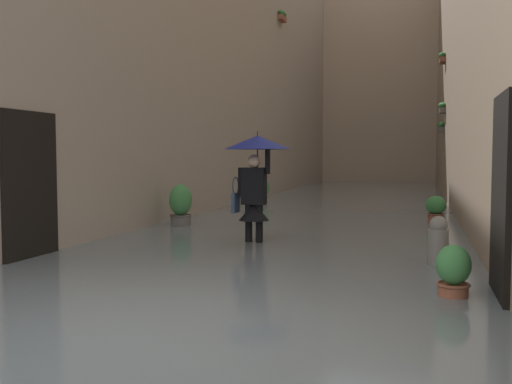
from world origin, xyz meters
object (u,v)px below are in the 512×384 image
person_wading (256,166)px  potted_plant_far_left (436,211)px  mooring_bollard (438,248)px  potted_plant_far_right (261,191)px  potted_plant_near_left (453,277)px  potted_plant_near_right (181,208)px

person_wading → potted_plant_far_left: size_ratio=2.63×
person_wading → potted_plant_far_left: 4.67m
person_wading → mooring_bollard: (-2.80, 1.21, -1.02)m
potted_plant_far_left → potted_plant_far_right: size_ratio=0.81×
mooring_bollard → potted_plant_far_left: bearing=-91.1°
potted_plant_near_left → potted_plant_far_right: 11.67m
person_wading → potted_plant_far_right: bearing=-74.9°
potted_plant_near_left → potted_plant_far_right: bearing=-64.8°
person_wading → potted_plant_far_left: (-2.89, -3.53, -0.99)m
person_wading → potted_plant_near_left: 4.20m
potted_plant_far_left → potted_plant_far_right: (4.96, -4.16, 0.09)m
potted_plant_near_right → mooring_bollard: size_ratio=1.24×
potted_plant_far_left → potted_plant_near_left: size_ratio=1.08×
potted_plant_near_right → potted_plant_far_right: 5.95m
potted_plant_far_left → potted_plant_near_left: bearing=90.1°
potted_plant_far_left → mooring_bollard: bearing=88.9°
potted_plant_near_right → potted_plant_far_right: bearing=-90.2°
potted_plant_near_left → potted_plant_far_right: potted_plant_far_right is taller
potted_plant_far_right → potted_plant_near_left: bearing=115.2°
potted_plant_near_right → potted_plant_far_right: potted_plant_near_right is taller
potted_plant_far_left → potted_plant_far_right: bearing=-40.0°
potted_plant_far_right → mooring_bollard: (-4.87, 8.91, -0.12)m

